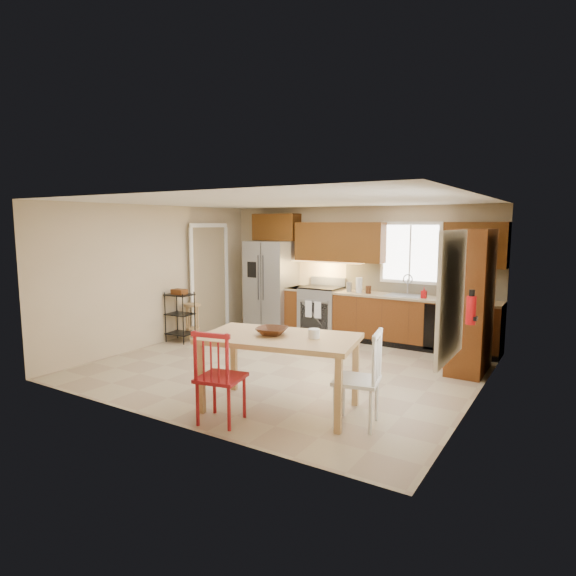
# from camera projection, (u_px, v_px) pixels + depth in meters

# --- Properties ---
(floor) EXTENTS (5.50, 5.50, 0.00)m
(floor) POSITION_uv_depth(u_px,v_px,m) (287.00, 366.00, 7.40)
(floor) COLOR tan
(floor) RESTS_ON ground
(ceiling) EXTENTS (5.50, 5.00, 0.02)m
(ceiling) POSITION_uv_depth(u_px,v_px,m) (286.00, 201.00, 7.07)
(ceiling) COLOR silver
(ceiling) RESTS_ON ground
(wall_back) EXTENTS (5.50, 0.02, 2.50)m
(wall_back) POSITION_uv_depth(u_px,v_px,m) (355.00, 272.00, 9.34)
(wall_back) COLOR #CCB793
(wall_back) RESTS_ON ground
(wall_front) EXTENTS (5.50, 0.02, 2.50)m
(wall_front) POSITION_uv_depth(u_px,v_px,m) (163.00, 311.00, 5.13)
(wall_front) COLOR #CCB793
(wall_front) RESTS_ON ground
(wall_left) EXTENTS (0.02, 5.00, 2.50)m
(wall_left) POSITION_uv_depth(u_px,v_px,m) (157.00, 275.00, 8.67)
(wall_left) COLOR #CCB793
(wall_left) RESTS_ON ground
(wall_right) EXTENTS (0.02, 5.00, 2.50)m
(wall_right) POSITION_uv_depth(u_px,v_px,m) (479.00, 301.00, 5.80)
(wall_right) COLOR #CCB793
(wall_right) RESTS_ON ground
(refrigerator) EXTENTS (0.92, 0.75, 1.82)m
(refrigerator) POSITION_uv_depth(u_px,v_px,m) (271.00, 285.00, 9.96)
(refrigerator) COLOR gray
(refrigerator) RESTS_ON floor
(range_stove) EXTENTS (0.76, 0.63, 0.92)m
(range_stove) POSITION_uv_depth(u_px,v_px,m) (322.00, 311.00, 9.47)
(range_stove) COLOR gray
(range_stove) RESTS_ON floor
(base_cabinet_narrow) EXTENTS (0.30, 0.60, 0.90)m
(base_cabinet_narrow) POSITION_uv_depth(u_px,v_px,m) (298.00, 309.00, 9.77)
(base_cabinet_narrow) COLOR #5F2E11
(base_cabinet_narrow) RESTS_ON floor
(base_cabinet_run) EXTENTS (2.92, 0.60, 0.90)m
(base_cabinet_run) POSITION_uv_depth(u_px,v_px,m) (414.00, 322.00, 8.52)
(base_cabinet_run) COLOR #5F2E11
(base_cabinet_run) RESTS_ON floor
(dishwasher) EXTENTS (0.60, 0.02, 0.78)m
(dishwasher) POSITION_uv_depth(u_px,v_px,m) (442.00, 328.00, 7.98)
(dishwasher) COLOR black
(dishwasher) RESTS_ON floor
(backsplash) EXTENTS (2.92, 0.03, 0.55)m
(backsplash) POSITION_uv_depth(u_px,v_px,m) (420.00, 279.00, 8.67)
(backsplash) COLOR beige
(backsplash) RESTS_ON wall_back
(upper_over_fridge) EXTENTS (1.00, 0.35, 0.55)m
(upper_over_fridge) POSITION_uv_depth(u_px,v_px,m) (276.00, 227.00, 9.97)
(upper_over_fridge) COLOR #5B340F
(upper_over_fridge) RESTS_ON wall_back
(upper_left_block) EXTENTS (1.80, 0.35, 0.75)m
(upper_left_block) POSITION_uv_depth(u_px,v_px,m) (339.00, 242.00, 9.25)
(upper_left_block) COLOR #5B340F
(upper_left_block) RESTS_ON wall_back
(upper_right_block) EXTENTS (1.00, 0.35, 0.75)m
(upper_right_block) POSITION_uv_depth(u_px,v_px,m) (476.00, 245.00, 7.94)
(upper_right_block) COLOR #5B340F
(upper_right_block) RESTS_ON wall_back
(window_back) EXTENTS (1.12, 0.04, 1.12)m
(window_back) POSITION_uv_depth(u_px,v_px,m) (410.00, 253.00, 8.70)
(window_back) COLOR white
(window_back) RESTS_ON wall_back
(sink) EXTENTS (0.62, 0.46, 0.16)m
(sink) POSITION_uv_depth(u_px,v_px,m) (404.00, 298.00, 8.57)
(sink) COLOR gray
(sink) RESTS_ON base_cabinet_run
(undercab_glow) EXTENTS (1.60, 0.30, 0.01)m
(undercab_glow) POSITION_uv_depth(u_px,v_px,m) (325.00, 262.00, 9.44)
(undercab_glow) COLOR #FFBF66
(undercab_glow) RESTS_ON wall_back
(soap_bottle) EXTENTS (0.09, 0.09, 0.19)m
(soap_bottle) POSITION_uv_depth(u_px,v_px,m) (424.00, 293.00, 8.27)
(soap_bottle) COLOR red
(soap_bottle) RESTS_ON base_cabinet_run
(paper_towel) EXTENTS (0.12, 0.12, 0.28)m
(paper_towel) POSITION_uv_depth(u_px,v_px,m) (359.00, 285.00, 8.94)
(paper_towel) COLOR silver
(paper_towel) RESTS_ON base_cabinet_run
(canister_steel) EXTENTS (0.11, 0.11, 0.18)m
(canister_steel) POSITION_uv_depth(u_px,v_px,m) (349.00, 287.00, 9.06)
(canister_steel) COLOR gray
(canister_steel) RESTS_ON base_cabinet_run
(canister_wood) EXTENTS (0.10, 0.10, 0.14)m
(canister_wood) POSITION_uv_depth(u_px,v_px,m) (368.00, 290.00, 8.82)
(canister_wood) COLOR #492713
(canister_wood) RESTS_ON base_cabinet_run
(pantry) EXTENTS (0.50, 0.95, 2.10)m
(pantry) POSITION_uv_depth(u_px,v_px,m) (471.00, 301.00, 7.00)
(pantry) COLOR #5F2E11
(pantry) RESTS_ON floor
(fire_extinguisher) EXTENTS (0.12, 0.12, 0.36)m
(fire_extinguisher) POSITION_uv_depth(u_px,v_px,m) (471.00, 310.00, 6.01)
(fire_extinguisher) COLOR red
(fire_extinguisher) RESTS_ON wall_right
(window_right) EXTENTS (0.04, 1.02, 1.32)m
(window_right) POSITION_uv_depth(u_px,v_px,m) (451.00, 296.00, 4.84)
(window_right) COLOR white
(window_right) RESTS_ON wall_right
(doorway) EXTENTS (0.04, 0.95, 2.10)m
(doorway) POSITION_uv_depth(u_px,v_px,m) (209.00, 279.00, 9.75)
(doorway) COLOR #8C7A59
(doorway) RESTS_ON wall_left
(dining_table) EXTENTS (1.94, 1.34, 0.87)m
(dining_table) POSITION_uv_depth(u_px,v_px,m) (280.00, 373.00, 5.63)
(dining_table) COLOR tan
(dining_table) RESTS_ON floor
(chair_red) EXTENTS (0.58, 0.58, 1.04)m
(chair_red) POSITION_uv_depth(u_px,v_px,m) (221.00, 376.00, 5.26)
(chair_red) COLOR #A3191D
(chair_red) RESTS_ON floor
(chair_white) EXTENTS (0.58, 0.58, 1.04)m
(chair_white) POSITION_uv_depth(u_px,v_px,m) (357.00, 378.00, 5.17)
(chair_white) COLOR silver
(chair_white) RESTS_ON floor
(table_bowl) EXTENTS (0.43, 0.43, 0.09)m
(table_bowl) POSITION_uv_depth(u_px,v_px,m) (272.00, 335.00, 5.63)
(table_bowl) COLOR #492713
(table_bowl) RESTS_ON dining_table
(table_jar) EXTENTS (0.18, 0.18, 0.17)m
(table_jar) POSITION_uv_depth(u_px,v_px,m) (314.00, 336.00, 5.46)
(table_jar) COLOR silver
(table_jar) RESTS_ON dining_table
(bar_stool) EXTENTS (0.39, 0.39, 0.66)m
(bar_stool) POSITION_uv_depth(u_px,v_px,m) (192.00, 321.00, 9.18)
(bar_stool) COLOR tan
(bar_stool) RESTS_ON floor
(utility_cart) EXTENTS (0.48, 0.39, 0.93)m
(utility_cart) POSITION_uv_depth(u_px,v_px,m) (180.00, 317.00, 8.89)
(utility_cart) COLOR black
(utility_cart) RESTS_ON floor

